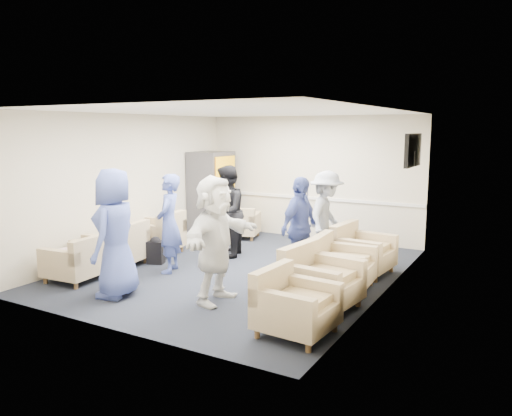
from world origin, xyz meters
The scene contains 25 objects.
floor centered at (0.00, 0.00, 0.00)m, with size 6.00×6.00×0.00m, color black.
ceiling centered at (0.00, 0.00, 2.70)m, with size 6.00×6.00×0.00m, color white.
back_wall centered at (0.00, 3.00, 1.35)m, with size 5.00×0.02×2.70m, color beige.
front_wall centered at (0.00, -3.00, 1.35)m, with size 5.00×0.02×2.70m, color beige.
left_wall centered at (-2.50, 0.00, 1.35)m, with size 0.02×6.00×2.70m, color beige.
right_wall centered at (2.50, 0.00, 1.35)m, with size 0.02×6.00×2.70m, color beige.
chair_rail centered at (0.00, 2.98, 0.90)m, with size 4.98×0.04×0.06m, color silver.
tv centered at (2.44, 1.80, 2.05)m, with size 0.10×1.00×0.58m.
armchair_left_near centered at (-1.92, -1.85, 0.31)m, with size 0.85×0.85×0.63m.
armchair_left_mid centered at (-1.97, -0.87, 0.34)m, with size 0.97×0.97×0.68m.
armchair_left_far centered at (-1.94, 0.13, 0.35)m, with size 1.00×1.00×0.71m.
armchair_right_near centered at (1.96, -2.03, 0.33)m, with size 0.89×0.89×0.66m.
armchair_right_midnear centered at (1.89, -1.06, 0.36)m, with size 1.00×1.00×0.72m.
armchair_right_midfar centered at (1.84, -0.13, 0.34)m, with size 0.91×0.91×0.69m.
armchair_right_far centered at (1.86, 0.84, 0.35)m, with size 0.96×0.96×0.70m.
armchair_corner centered at (-1.32, 2.18, 0.30)m, with size 0.95×0.95×0.61m.
vending_machine centered at (-2.09, 2.18, 0.96)m, with size 0.77×0.90×1.91m.
backpack centered at (-1.54, -0.41, 0.26)m, with size 0.34×0.29×0.50m.
pillow centered at (-1.92, -1.85, 0.48)m, with size 0.46×0.34×0.13m, color beige.
person_front_left centered at (-0.86, -2.05, 0.93)m, with size 0.91×0.59×1.87m, color #4354A2.
person_mid_left centered at (-0.98, -0.69, 0.84)m, with size 0.61×0.40×1.68m, color #4354A2.
person_back_left centered at (-0.68, 0.63, 0.87)m, with size 0.85×0.66×1.75m, color black.
person_back_right centered at (1.10, 1.18, 0.84)m, with size 1.08×0.62×1.68m, color beige.
person_mid_right centered at (1.09, 0.06, 0.83)m, with size 0.98×0.41×1.67m, color #4354A2.
person_front_right centered at (0.53, -1.54, 0.90)m, with size 1.66×0.53×1.79m, color white.
Camera 1 is at (4.37, -7.15, 2.42)m, focal length 35.00 mm.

